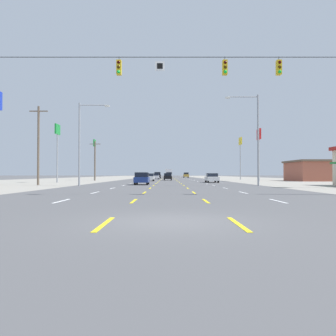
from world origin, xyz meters
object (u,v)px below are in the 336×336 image
Objects in this scene: sedan_inner_left_mid at (150,177)px; pole_sign_left_row_2 at (95,151)px; hatchback_far_left_distant_a at (147,176)px; box_truck_center_turn_distant_b at (169,173)px; suv_center_turn_farthest at (169,175)px; suv_inner_left_farther at (158,175)px; hatchback_inner_left_far at (156,176)px; suv_far_right_distant_c at (186,175)px; streetlight_right_row_0 at (255,134)px; hatchback_inner_left_nearest at (142,178)px; pole_sign_left_row_1 at (58,139)px; streetlight_left_row_0 at (83,138)px; pole_sign_right_row_2 at (241,147)px; hatchback_center_turn_midfar at (168,177)px; sedan_far_right_near at (212,178)px; pole_sign_right_row_1 at (259,141)px.

pole_sign_left_row_2 is (-12.64, 8.73, 5.75)m from sedan_inner_left_mid.
hatchback_far_left_distant_a is 15.32m from box_truck_center_turn_distant_b.
suv_center_turn_farthest reaches higher than sedan_inner_left_mid.
box_truck_center_turn_distant_b reaches higher than suv_inner_left_farther.
pole_sign_left_row_2 is (-12.98, -14.31, 5.73)m from hatchback_inner_left_far.
streetlight_right_row_0 is at bearing -88.12° from suv_far_right_distant_c.
box_truck_center_turn_distant_b reaches higher than hatchback_inner_left_far.
pole_sign_left_row_1 is (-14.29, 11.32, 6.19)m from hatchback_inner_left_nearest.
hatchback_inner_left_far is 0.80× the size of suv_far_right_distant_c.
sedan_inner_left_mid is 23.05m from hatchback_inner_left_far.
suv_far_right_distant_c is (10.17, 24.57, 0.00)m from suv_inner_left_farther.
pole_sign_right_row_2 is at bearing 57.89° from streetlight_left_row_0.
suv_center_turn_farthest is at bearing -107.74° from suv_far_right_distant_c.
hatchback_center_turn_midfar is at bearing -4.66° from pole_sign_left_row_2.
sedan_inner_left_mid is 19.46m from pole_sign_left_row_1.
streetlight_right_row_0 is at bearing -78.57° from sedan_far_right_near.
pole_sign_right_row_1 reaches higher than hatchback_inner_left_far.
streetlight_left_row_0 is at bearing -96.60° from box_truck_center_turn_distant_b.
pole_sign_right_row_2 reaches higher than suv_far_right_distant_c.
streetlight_left_row_0 is at bearing -97.37° from hatchback_inner_left_far.
pole_sign_right_row_1 is at bearing 42.25° from streetlight_left_row_0.
pole_sign_right_row_1 is (24.00, -49.01, 6.74)m from hatchback_far_left_distant_a.
pole_sign_right_row_1 is 1.03× the size of streetlight_left_row_0.
streetlight_right_row_0 is (13.48, -27.14, 5.17)m from sedan_inner_left_mid.
pole_sign_left_row_2 reaches higher than suv_center_turn_farthest.
pole_sign_right_row_2 is at bearing 37.84° from sedan_inner_left_mid.
hatchback_far_left_distant_a is (-14.00, 58.43, 0.03)m from sedan_far_right_near.
hatchback_inner_left_nearest is 0.42× the size of pole_sign_left_row_1.
box_truck_center_turn_distant_b is at bearing 83.40° from streetlight_left_row_0.
pole_sign_right_row_2 reaches higher than sedan_inner_left_mid.
hatchback_far_left_distant_a is 0.54× the size of box_truck_center_turn_distant_b.
pole_sign_right_row_1 is (34.44, 9.09, 0.55)m from pole_sign_left_row_1.
pole_sign_left_row_1 is at bearing -112.18° from hatchback_inner_left_far.
suv_inner_left_farther is at bearing 89.99° from hatchback_inner_left_nearest.
pole_sign_right_row_2 is at bearing -17.42° from hatchback_inner_left_far.
suv_inner_left_farther is at bearing 66.62° from pole_sign_left_row_2.
pole_sign_right_row_1 is (16.61, -62.39, 5.68)m from box_truck_center_turn_distant_b.
hatchback_inner_left_nearest is at bearing -96.70° from suv_far_right_distant_c.
suv_center_turn_farthest is 0.68× the size of box_truck_center_turn_distant_b.
sedan_inner_left_mid is 46.20m from hatchback_far_left_distant_a.
hatchback_far_left_distant_a is at bearing 99.51° from hatchback_inner_left_far.
sedan_far_right_near is at bearing -110.41° from pole_sign_right_row_2.
sedan_inner_left_mid is at bearing 116.40° from streetlight_right_row_0.
hatchback_inner_left_nearest is 8.81m from streetlight_left_row_0.
pole_sign_left_row_2 is 44.37m from streetlight_right_row_0.
box_truck_center_turn_distant_b is at bearing 80.31° from suv_inner_left_farther.
streetlight_right_row_0 is (2.97, -90.44, 4.90)m from suv_far_right_distant_c.
hatchback_center_turn_midfar is 36.19m from streetlight_left_row_0.
suv_far_right_distant_c is at bearing 67.52° from suv_inner_left_farther.
sedan_far_right_near is at bearing -49.70° from sedan_inner_left_mid.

